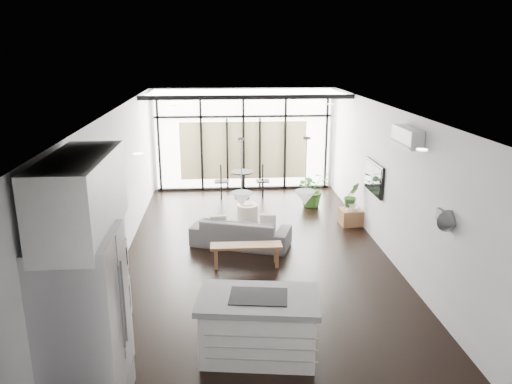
{
  "coord_description": "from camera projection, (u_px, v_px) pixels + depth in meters",
  "views": [
    {
      "loc": [
        -0.67,
        -8.6,
        3.84
      ],
      "look_at": [
        0.0,
        0.3,
        1.25
      ],
      "focal_mm": 35.0,
      "sensor_mm": 36.0,
      "label": 1
    }
  ],
  "objects": [
    {
      "name": "floor",
      "position": [
        257.0,
        260.0,
        9.36
      ],
      "size": [
        5.0,
        10.0,
        0.0
      ],
      "primitive_type": "cube",
      "color": "black",
      "rests_on": "ground"
    },
    {
      "name": "ceiling",
      "position": [
        257.0,
        110.0,
        8.58
      ],
      "size": [
        5.0,
        10.0,
        0.0
      ],
      "primitive_type": "cube",
      "color": "silver",
      "rests_on": "ground"
    },
    {
      "name": "wall_left",
      "position": [
        116.0,
        192.0,
        8.79
      ],
      "size": [
        0.02,
        10.0,
        2.8
      ],
      "primitive_type": "cube",
      "color": "white",
      "rests_on": "ground"
    },
    {
      "name": "wall_right",
      "position": [
        393.0,
        186.0,
        9.15
      ],
      "size": [
        0.02,
        10.0,
        2.8
      ],
      "primitive_type": "cube",
      "color": "white",
      "rests_on": "ground"
    },
    {
      "name": "wall_back",
      "position": [
        243.0,
        139.0,
        13.76
      ],
      "size": [
        5.0,
        0.02,
        2.8
      ],
      "primitive_type": "cube",
      "color": "white",
      "rests_on": "ground"
    },
    {
      "name": "wall_front",
      "position": [
        303.0,
        350.0,
        4.18
      ],
      "size": [
        5.0,
        0.02,
        2.8
      ],
      "primitive_type": "cube",
      "color": "white",
      "rests_on": "ground"
    },
    {
      "name": "glazing",
      "position": [
        244.0,
        140.0,
        13.64
      ],
      "size": [
        5.0,
        0.2,
        2.8
      ],
      "primitive_type": "cube",
      "color": "black",
      "rests_on": "ground"
    },
    {
      "name": "skylight",
      "position": [
        245.0,
        92.0,
        12.42
      ],
      "size": [
        4.7,
        1.9,
        0.06
      ],
      "primitive_type": "cube",
      "color": "silver",
      "rests_on": "ceiling"
    },
    {
      "name": "neighbour_building",
      "position": [
        243.0,
        151.0,
        13.79
      ],
      "size": [
        3.5,
        0.02,
        1.6
      ],
      "primitive_type": "cube",
      "color": "#D4BF8A",
      "rests_on": "ground"
    },
    {
      "name": "island",
      "position": [
        258.0,
        326.0,
        6.38
      ],
      "size": [
        1.63,
        1.1,
        0.83
      ],
      "primitive_type": "cube",
      "rotation": [
        0.0,
        0.0,
        -0.14
      ],
      "color": "white",
      "rests_on": "floor"
    },
    {
      "name": "cooktop",
      "position": [
        258.0,
        296.0,
        6.26
      ],
      "size": [
        0.78,
        0.58,
        0.01
      ],
      "primitive_type": "cube",
      "rotation": [
        0.0,
        0.0,
        -0.14
      ],
      "color": "black",
      "rests_on": "island"
    },
    {
      "name": "fridge",
      "position": [
        84.0,
        327.0,
        5.24
      ],
      "size": [
        0.79,
        0.99,
        2.04
      ],
      "primitive_type": "cube",
      "color": "#AAAAAF",
      "rests_on": "floor"
    },
    {
      "name": "appliance_column",
      "position": [
        100.0,
        289.0,
        5.89
      ],
      "size": [
        0.57,
        0.6,
        2.21
      ],
      "primitive_type": "cube",
      "color": "white",
      "rests_on": "floor"
    },
    {
      "name": "upper_cabinets",
      "position": [
        81.0,
        196.0,
        5.2
      ],
      "size": [
        0.62,
        1.75,
        0.86
      ],
      "primitive_type": "cube",
      "color": "white",
      "rests_on": "wall_left"
    },
    {
      "name": "pendant_left",
      "position": [
        242.0,
        199.0,
        6.23
      ],
      "size": [
        0.26,
        0.26,
        0.18
      ],
      "primitive_type": "cone",
      "color": "silver",
      "rests_on": "ceiling"
    },
    {
      "name": "pendant_right",
      "position": [
        305.0,
        198.0,
        6.29
      ],
      "size": [
        0.26,
        0.26,
        0.18
      ],
      "primitive_type": "cone",
      "color": "silver",
      "rests_on": "ceiling"
    },
    {
      "name": "sofa",
      "position": [
        241.0,
        227.0,
        9.98
      ],
      "size": [
        2.03,
        1.16,
        0.76
      ],
      "primitive_type": "imported",
      "rotation": [
        0.0,
        0.0,
        2.82
      ],
      "color": "#4E4D50",
      "rests_on": "floor"
    },
    {
      "name": "console_bench",
      "position": [
        246.0,
        255.0,
        9.07
      ],
      "size": [
        1.3,
        0.34,
        0.42
      ],
      "primitive_type": "cube",
      "rotation": [
        0.0,
        0.0,
        -0.01
      ],
      "color": "brown",
      "rests_on": "floor"
    },
    {
      "name": "pouf",
      "position": [
        248.0,
        213.0,
        11.45
      ],
      "size": [
        0.53,
        0.53,
        0.39
      ],
      "primitive_type": "cylinder",
      "rotation": [
        0.0,
        0.0,
        0.09
      ],
      "color": "beige",
      "rests_on": "floor"
    },
    {
      "name": "crate",
      "position": [
        351.0,
        217.0,
        11.22
      ],
      "size": [
        0.5,
        0.5,
        0.35
      ],
      "primitive_type": "cube",
      "rotation": [
        0.0,
        0.0,
        0.06
      ],
      "color": "brown",
      "rests_on": "floor"
    },
    {
      "name": "plant_tall",
      "position": [
        312.0,
        193.0,
        12.45
      ],
      "size": [
        1.0,
        1.06,
        0.71
      ],
      "primitive_type": "imported",
      "rotation": [
        0.0,
        0.0,
        0.22
      ],
      "color": "#2E5F21",
      "rests_on": "floor"
    },
    {
      "name": "plant_crate",
      "position": [
        351.0,
        203.0,
        11.13
      ],
      "size": [
        0.47,
        0.69,
        0.28
      ],
      "primitive_type": "imported",
      "rotation": [
        0.0,
        0.0,
        0.2
      ],
      "color": "#2E5F21",
      "rests_on": "crate"
    },
    {
      "name": "milk_can",
      "position": [
        351.0,
        214.0,
        11.15
      ],
      "size": [
        0.3,
        0.3,
        0.53
      ],
      "primitive_type": "cylinder",
      "rotation": [
        0.0,
        0.0,
        0.11
      ],
      "color": "silver",
      "rests_on": "floor"
    },
    {
      "name": "bistro_set",
      "position": [
        242.0,
        185.0,
        13.18
      ],
      "size": [
        1.45,
        0.61,
        0.69
      ],
      "primitive_type": "cube",
      "rotation": [
        0.0,
        0.0,
        -0.03
      ],
      "color": "black",
      "rests_on": "floor"
    },
    {
      "name": "tv",
      "position": [
        374.0,
        178.0,
        10.13
      ],
      "size": [
        0.05,
        1.1,
        0.65
      ],
      "primitive_type": "cube",
      "color": "black",
      "rests_on": "wall_right"
    },
    {
      "name": "ac_unit",
      "position": [
        407.0,
        137.0,
        8.08
      ],
      "size": [
        0.22,
        0.9,
        0.3
      ],
      "primitive_type": "cube",
      "color": "silver",
      "rests_on": "wall_right"
    },
    {
      "name": "framed_art",
      "position": [
        111.0,
        191.0,
        8.27
      ],
      "size": [
        0.04,
        0.7,
        0.9
      ],
      "primitive_type": "cube",
      "color": "black",
      "rests_on": "wall_left"
    }
  ]
}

